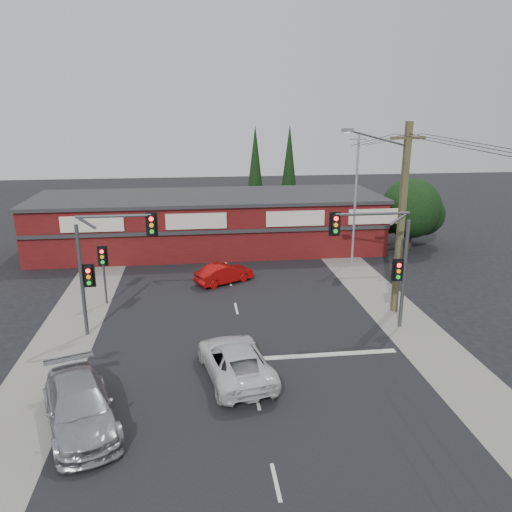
{
  "coord_description": "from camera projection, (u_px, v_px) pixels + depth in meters",
  "views": [
    {
      "loc": [
        -2.11,
        -21.09,
        10.59
      ],
      "look_at": [
        0.93,
        3.0,
        3.4
      ],
      "focal_mm": 35.0,
      "sensor_mm": 36.0,
      "label": 1
    }
  ],
  "objects": [
    {
      "name": "ground",
      "position": [
        244.0,
        344.0,
        23.32
      ],
      "size": [
        120.0,
        120.0,
        0.0
      ],
      "primitive_type": "plane",
      "color": "black",
      "rests_on": "ground"
    },
    {
      "name": "traffic_mast_left",
      "position": [
        103.0,
        257.0,
        23.34
      ],
      "size": [
        3.77,
        0.27,
        5.97
      ],
      "color": "#47494C",
      "rests_on": "ground"
    },
    {
      "name": "power_lines",
      "position": [
        466.0,
        150.0,
        19.42
      ],
      "size": [
        2.01,
        29.0,
        1.22
      ],
      "color": "black",
      "rests_on": "ground"
    },
    {
      "name": "verge_right",
      "position": [
        380.0,
        297.0,
        29.09
      ],
      "size": [
        3.0,
        70.0,
        0.02
      ],
      "primitive_type": "cube",
      "color": "gray",
      "rests_on": "ground"
    },
    {
      "name": "pedestal_signal",
      "position": [
        103.0,
        263.0,
        27.49
      ],
      "size": [
        0.55,
        0.27,
        3.38
      ],
      "color": "#47494C",
      "rests_on": "ground"
    },
    {
      "name": "conifer_near",
      "position": [
        255.0,
        167.0,
        45.01
      ],
      "size": [
        1.8,
        1.8,
        9.25
      ],
      "color": "#2D2116",
      "rests_on": "ground"
    },
    {
      "name": "utility_pole",
      "position": [
        399.0,
        214.0,
        25.63
      ],
      "size": [
        4.38,
        0.59,
        10.0
      ],
      "color": "brown",
      "rests_on": "ground"
    },
    {
      "name": "verge_left",
      "position": [
        79.0,
        312.0,
        27.05
      ],
      "size": [
        3.0,
        70.0,
        0.02
      ],
      "primitive_type": "cube",
      "color": "gray",
      "rests_on": "ground"
    },
    {
      "name": "shop_building",
      "position": [
        209.0,
        222.0,
        38.75
      ],
      "size": [
        27.3,
        8.4,
        4.22
      ],
      "color": "#501011",
      "rests_on": "ground"
    },
    {
      "name": "silver_suv",
      "position": [
        80.0,
        406.0,
        17.12
      ],
      "size": [
        3.76,
        5.68,
        1.53
      ],
      "primitive_type": "imported",
      "rotation": [
        0.0,
        0.0,
        0.34
      ],
      "color": "#A3A6A9",
      "rests_on": "ground"
    },
    {
      "name": "stop_line",
      "position": [
        326.0,
        355.0,
        22.31
      ],
      "size": [
        6.5,
        0.35,
        0.01
      ],
      "primitive_type": "cube",
      "color": "silver",
      "rests_on": "ground"
    },
    {
      "name": "conifer_far",
      "position": [
        289.0,
        165.0,
        47.33
      ],
      "size": [
        1.8,
        1.8,
        9.25
      ],
      "color": "#2D2116",
      "rests_on": "ground"
    },
    {
      "name": "road_strip",
      "position": [
        235.0,
        304.0,
        28.07
      ],
      "size": [
        14.0,
        70.0,
        0.01
      ],
      "primitive_type": "cube",
      "color": "black",
      "rests_on": "ground"
    },
    {
      "name": "red_sedan",
      "position": [
        224.0,
        273.0,
        31.38
      ],
      "size": [
        3.93,
        2.97,
        1.24
      ],
      "primitive_type": "imported",
      "rotation": [
        0.0,
        0.0,
        2.08
      ],
      "color": "#A40B0A",
      "rests_on": "ground"
    },
    {
      "name": "steel_pole",
      "position": [
        355.0,
        197.0,
        34.48
      ],
      "size": [
        1.2,
        0.16,
        9.0
      ],
      "color": "gray",
      "rests_on": "ground"
    },
    {
      "name": "lane_dashes",
      "position": [
        228.0,
        271.0,
        33.84
      ],
      "size": [
        0.12,
        59.74,
        0.01
      ],
      "color": "silver",
      "rests_on": "ground"
    },
    {
      "name": "tree_cluster",
      "position": [
        411.0,
        211.0,
        38.94
      ],
      "size": [
        5.9,
        5.1,
        5.5
      ],
      "color": "#2D2116",
      "rests_on": "ground"
    },
    {
      "name": "white_suv",
      "position": [
        235.0,
        360.0,
        20.35
      ],
      "size": [
        3.25,
        5.5,
        1.44
      ],
      "primitive_type": "imported",
      "rotation": [
        0.0,
        0.0,
        3.32
      ],
      "color": "silver",
      "rests_on": "ground"
    },
    {
      "name": "traffic_mast_right",
      "position": [
        383.0,
        252.0,
        23.97
      ],
      "size": [
        3.96,
        0.27,
        5.97
      ],
      "color": "#47494C",
      "rests_on": "ground"
    }
  ]
}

